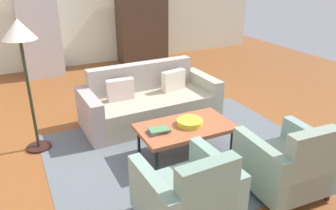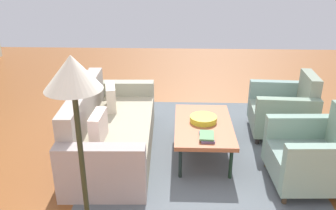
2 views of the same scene
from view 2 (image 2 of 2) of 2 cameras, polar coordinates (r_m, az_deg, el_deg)
The scene contains 9 objects.
ground_plane at distance 4.53m, azimuth -2.43°, elevation -7.99°, with size 11.22×11.22×0.00m, color brown.
area_rug at distance 4.57m, azimuth 4.88°, elevation -7.69°, with size 3.40×2.60×0.01m, color #545B61.
couch at distance 4.52m, azimuth -9.59°, elevation -4.26°, with size 2.13×0.97×0.86m.
coffee_table at distance 4.40m, azimuth 5.69°, elevation -3.42°, with size 1.20×0.70×0.42m.
armchair_left at distance 4.15m, azimuth 22.59°, elevation -7.57°, with size 0.83×0.83×0.88m.
armchair_right at distance 5.16m, azimuth 18.33°, elevation -0.95°, with size 0.84×0.84×0.88m.
fruit_bowl at distance 4.42m, azimuth 5.68°, elevation -2.23°, with size 0.33×0.33×0.07m, color gold.
book_stack at distance 4.04m, azimuth 6.21°, elevation -5.01°, with size 0.28×0.18×0.05m.
floor_lamp at distance 2.51m, azimuth -14.73°, elevation 1.67°, with size 0.40×0.40×1.72m.
Camera 2 is at (-3.88, -0.33, 2.31)m, focal length 38.12 mm.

